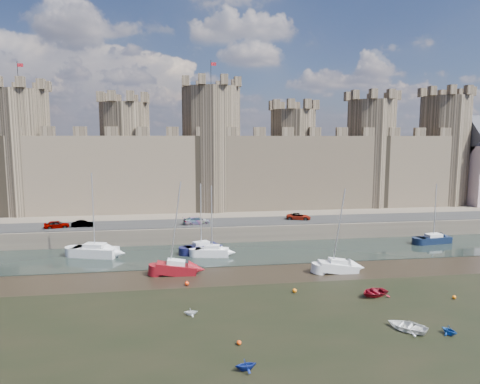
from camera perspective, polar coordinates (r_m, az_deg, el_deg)
The scene contains 25 objects.
ground at distance 37.77m, azimuth -0.87°, elevation -18.08°, with size 160.00×160.00×0.00m, color black.
seaweed_patch at distance 32.50m, azimuth 0.60°, elevation -22.56°, with size 70.00×34.00×0.01m, color black.
water_channel at distance 60.22m, azimuth -3.83°, elevation -8.29°, with size 160.00×12.00×0.08m, color black.
quay at distance 95.14m, azimuth -5.51°, elevation -1.80°, with size 160.00×60.00×2.50m, color #4C443A.
road at distance 69.35m, azimuth -4.49°, elevation -4.09°, with size 160.00×7.00×0.10m, color black.
castle at distance 82.07m, azimuth -5.64°, elevation 4.08°, with size 108.50×11.00×29.00m.
car_0 at distance 70.56m, azimuth -23.25°, elevation -4.00°, with size 1.44×3.58×1.22m, color gray.
car_1 at distance 69.96m, azimuth -20.24°, elevation -4.01°, with size 1.14×3.26×1.07m, color gray.
car_2 at distance 68.18m, azimuth -5.81°, elevation -3.82°, with size 1.72×4.23×1.23m, color gray.
car_3 at distance 72.17m, azimuth 7.82°, elevation -3.27°, with size 1.88×4.07×1.13m, color gray.
sailboat_0 at distance 61.93m, azimuth -18.78°, elevation -7.44°, with size 6.55×4.07×11.45m.
sailboat_1 at distance 61.05m, azimuth -5.18°, elevation -7.37°, with size 5.22×3.63×9.76m.
sailboat_2 at distance 59.03m, azimuth -3.76°, elevation -7.86°, with size 4.74×2.50×9.72m.
sailboat_3 at distance 72.37m, azimuth 24.38°, elevation -5.72°, with size 5.46×2.69×9.20m.
sailboat_4 at distance 52.12m, azimuth -8.49°, elevation -9.97°, with size 4.86×2.11×11.15m.
sailboat_5 at distance 53.69m, azimuth 12.91°, elevation -9.63°, with size 4.80×2.01×10.23m.
dinghy_1 at distance 32.14m, azimuth 0.77°, elevation -22.10°, with size 1.33×0.81×1.54m, color navy.
dinghy_2 at distance 40.39m, azimuth 21.37°, elevation -16.33°, with size 2.34×0.68×3.28m, color silver.
dinghy_3 at distance 40.84m, azimuth -6.57°, elevation -15.58°, with size 1.13×0.69×1.31m, color silver.
dinghy_4 at distance 47.08m, azimuth 17.45°, elevation -12.73°, with size 2.35×0.68×3.30m, color maroon.
dinghy_5 at distance 40.89m, azimuth 26.14°, elevation -16.21°, with size 1.26×0.77×1.46m, color #154493.
buoy_1 at distance 48.43m, azimuth -7.10°, elevation -11.99°, with size 0.48×0.48×0.48m, color #FF350B.
buoy_2 at distance 35.54m, azimuth -0.14°, elevation -19.45°, with size 0.38×0.38×0.38m, color #FA430B.
buoy_3 at distance 46.33m, azimuth 7.29°, elevation -12.92°, with size 0.46×0.46×0.46m, color orange.
buoy_5 at distance 49.33m, azimuth 26.65°, elevation -12.43°, with size 0.38×0.38×0.38m, color orange.
Camera 1 is at (-4.35, -33.86, 16.16)m, focal length 32.00 mm.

